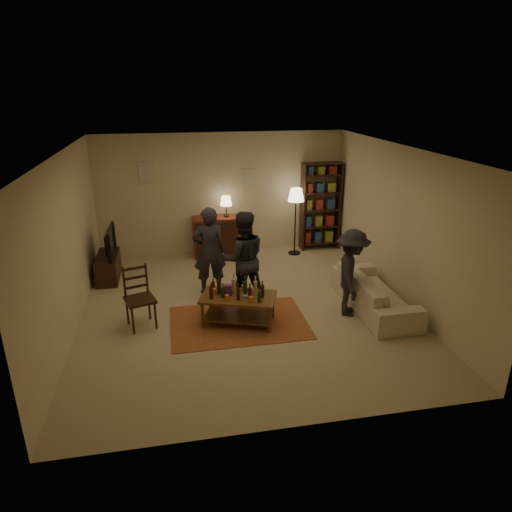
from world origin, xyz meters
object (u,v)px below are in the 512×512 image
object	(u,v)px
dining_chair	(139,295)
coffee_table	(238,299)
person_left	(209,251)
person_by_sofa	(351,273)
tv_stand	(108,261)
person_right	(243,259)
bookshelf	(320,206)
sofa	(375,292)
dresser	(216,236)
floor_lamp	(296,199)

from	to	relation	value
dining_chair	coffee_table	bearing A→B (deg)	-25.72
person_left	person_by_sofa	size ratio (longest dim) A/B	1.11
tv_stand	person_right	bearing A→B (deg)	-32.75
bookshelf	sofa	size ratio (longest dim) A/B	0.97
dining_chair	person_right	bearing A→B (deg)	-2.28
coffee_table	person_by_sofa	bearing A→B (deg)	-0.73
sofa	person_right	xyz separation A→B (m)	(-2.19, 0.62, 0.54)
tv_stand	bookshelf	size ratio (longest dim) A/B	0.52
person_right	tv_stand	bearing A→B (deg)	-34.68
dining_chair	sofa	distance (m)	3.95
dresser	tv_stand	bearing A→B (deg)	-157.93
tv_stand	person_left	distance (m)	2.23
bookshelf	person_right	size ratio (longest dim) A/B	1.20
coffee_table	person_by_sofa	xyz separation A→B (m)	(1.89, -0.02, 0.32)
coffee_table	tv_stand	bearing A→B (deg)	134.66
floor_lamp	person_left	bearing A→B (deg)	-140.41
floor_lamp	person_right	xyz separation A→B (m)	(-1.57, -2.28, -0.44)
dining_chair	tv_stand	bearing A→B (deg)	91.71
person_left	person_by_sofa	xyz separation A→B (m)	(2.22, -1.27, -0.08)
bookshelf	dining_chair	bearing A→B (deg)	-142.84
dining_chair	sofa	world-z (taller)	dining_chair
dresser	bookshelf	world-z (taller)	bookshelf
dresser	person_by_sofa	xyz separation A→B (m)	(1.89, -3.21, 0.26)
sofa	person_by_sofa	xyz separation A→B (m)	(-0.50, -0.10, 0.43)
dining_chair	floor_lamp	distance (m)	4.37
coffee_table	person_right	world-z (taller)	person_right
coffee_table	dresser	bearing A→B (deg)	89.95
dresser	floor_lamp	bearing A→B (deg)	-6.77
tv_stand	person_left	xyz separation A→B (m)	(1.93, -1.03, 0.44)
floor_lamp	person_left	size ratio (longest dim) A/B	0.92
dresser	coffee_table	bearing A→B (deg)	-90.05
bookshelf	floor_lamp	xyz separation A→B (m)	(-0.67, -0.28, 0.24)
person_by_sofa	bookshelf	bearing A→B (deg)	10.34
dining_chair	person_by_sofa	distance (m)	3.46
coffee_table	dining_chair	bearing A→B (deg)	171.47
tv_stand	bookshelf	world-z (taller)	bookshelf
sofa	person_by_sofa	bearing A→B (deg)	101.41
floor_lamp	dining_chair	bearing A→B (deg)	-140.40
sofa	floor_lamp	bearing A→B (deg)	12.13
sofa	dresser	bearing A→B (deg)	37.54
person_right	person_by_sofa	distance (m)	1.84
sofa	person_left	size ratio (longest dim) A/B	1.27
bookshelf	person_by_sofa	world-z (taller)	bookshelf
floor_lamp	person_left	world-z (taller)	person_left
dresser	person_by_sofa	distance (m)	3.74
tv_stand	floor_lamp	xyz separation A→B (m)	(4.02, 0.70, 0.89)
dining_chair	tv_stand	xyz separation A→B (m)	(-0.70, 2.04, -0.15)
dining_chair	bookshelf	world-z (taller)	bookshelf
bookshelf	floor_lamp	world-z (taller)	bookshelf
coffee_table	sofa	size ratio (longest dim) A/B	0.64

